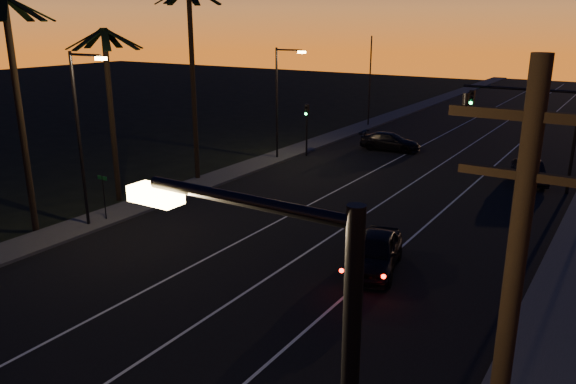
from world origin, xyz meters
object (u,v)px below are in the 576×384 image
Objects in this scene: utility_pole at (501,375)px; cross_car at (390,141)px; signal_mast at (536,115)px; lead_car at (375,252)px; right_car at (530,172)px.

cross_car is at bearing 114.60° from utility_pole.
lead_car is at bearing -100.69° from signal_mast.
utility_pole is at bearing -81.53° from signal_mast.
lead_car is at bearing -68.94° from cross_car.
signal_mast reaches higher than cross_car.
lead_car is 24.13m from cross_car.
right_car is at bearing 98.36° from utility_pole.
right_car is (3.04, 18.22, -0.10)m from lead_car.
utility_pole is at bearing -59.78° from lead_car.
lead_car is (-3.18, -16.87, -3.95)m from signal_mast.
utility_pole is 15.84m from lead_car.
cross_car is at bearing 111.06° from lead_car.
signal_mast is (-4.46, 29.99, -0.53)m from utility_pole.
utility_pole reaches higher than signal_mast.
cross_car reaches higher than right_car.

